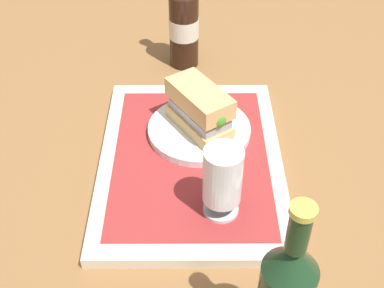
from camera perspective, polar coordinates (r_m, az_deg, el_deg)
name	(u,v)px	position (r m, az deg, el deg)	size (l,w,h in m)	color
ground_plane	(192,165)	(0.91, 0.00, -2.36)	(3.00, 3.00, 0.00)	olive
tray	(192,161)	(0.90, 0.00, -1.91)	(0.44, 0.32, 0.02)	beige
placemat	(192,156)	(0.89, 0.00, -1.41)	(0.38, 0.27, 0.00)	#9E2D2D
plate	(200,130)	(0.94, 0.94, 1.62)	(0.19, 0.19, 0.01)	white
sandwich	(202,109)	(0.91, 1.10, 3.94)	(0.14, 0.13, 0.08)	tan
beer_glass	(224,180)	(0.76, 3.59, -4.11)	(0.06, 0.06, 0.12)	silver
second_bottle	(185,22)	(1.12, -0.82, 13.58)	(0.07, 0.07, 0.27)	black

